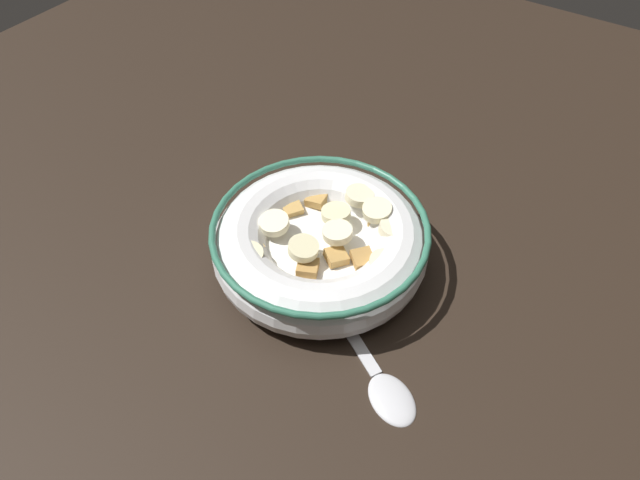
# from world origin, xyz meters

# --- Properties ---
(ground_plane) EXTENTS (1.22, 1.22, 0.02)m
(ground_plane) POSITION_xyz_m (0.00, 0.00, -0.01)
(ground_plane) COLOR black
(cereal_bowl) EXTENTS (0.19, 0.19, 0.05)m
(cereal_bowl) POSITION_xyz_m (0.00, 0.00, 0.03)
(cereal_bowl) COLOR white
(cereal_bowl) RESTS_ON ground_plane
(spoon) EXTENTS (0.14, 0.09, 0.01)m
(spoon) POSITION_xyz_m (0.11, -0.07, 0.00)
(spoon) COLOR silver
(spoon) RESTS_ON ground_plane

